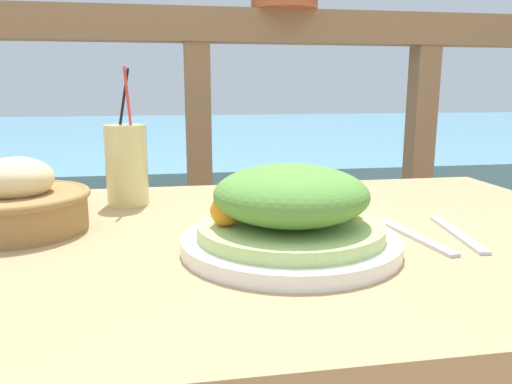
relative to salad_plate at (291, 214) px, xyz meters
The scene contains 8 objects.
patio_table 0.18m from the salad_plate, 130.06° to the left, with size 1.26×0.76×0.71m.
railing_fence 0.81m from the salad_plate, 95.25° to the left, with size 2.80×0.08×1.13m.
sea_backdrop 3.34m from the salad_plate, 91.29° to the left, with size 12.00×4.00×0.59m.
salad_plate is the anchor object (origin of this frame).
drink_glass 0.39m from the salad_plate, 127.18° to the left, with size 0.08×0.08×0.25m.
bread_basket 0.42m from the salad_plate, 157.93° to the left, with size 0.21×0.21×0.11m.
fork 0.20m from the salad_plate, ahead, with size 0.04×0.18×0.00m.
knife 0.27m from the salad_plate, ahead, with size 0.04×0.18×0.00m.
Camera 1 is at (-0.08, -0.71, 0.93)m, focal length 35.00 mm.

